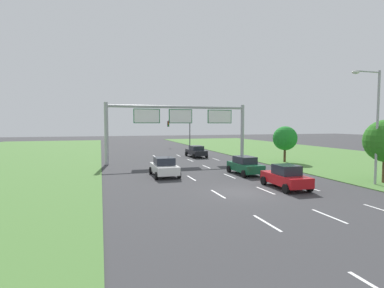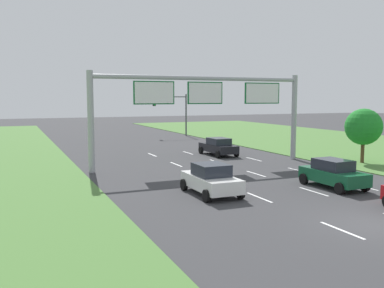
{
  "view_description": "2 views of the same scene",
  "coord_description": "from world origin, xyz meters",
  "px_view_note": "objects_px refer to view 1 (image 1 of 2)",
  "views": [
    {
      "loc": [
        -9.02,
        -17.94,
        4.56
      ],
      "look_at": [
        1.04,
        14.94,
        2.27
      ],
      "focal_mm": 28.0,
      "sensor_mm": 36.0,
      "label": 1
    },
    {
      "loc": [
        -13.52,
        -12.61,
        5.17
      ],
      "look_at": [
        -0.95,
        16.73,
        1.68
      ],
      "focal_mm": 40.0,
      "sensor_mm": 36.0,
      "label": 2
    }
  ],
  "objects_px": {
    "car_near_red": "(245,165)",
    "roadside_tree_mid": "(285,138)",
    "car_far_ahead": "(286,177)",
    "traffic_light_mast": "(181,128)",
    "street_lamp": "(374,117)",
    "sign_gantry": "(180,121)",
    "car_mid_lane": "(164,167)",
    "car_lead_silver": "(196,151)"
  },
  "relations": [
    {
      "from": "car_near_red",
      "to": "roadside_tree_mid",
      "type": "xyz_separation_m",
      "value": [
        8.45,
        6.29,
        2.05
      ]
    },
    {
      "from": "car_far_ahead",
      "to": "traffic_light_mast",
      "type": "relative_size",
      "value": 0.73
    },
    {
      "from": "street_lamp",
      "to": "roadside_tree_mid",
      "type": "height_order",
      "value": "street_lamp"
    },
    {
      "from": "sign_gantry",
      "to": "roadside_tree_mid",
      "type": "height_order",
      "value": "sign_gantry"
    },
    {
      "from": "traffic_light_mast",
      "to": "car_mid_lane",
      "type": "bearing_deg",
      "value": -107.24
    },
    {
      "from": "car_near_red",
      "to": "car_mid_lane",
      "type": "height_order",
      "value": "car_mid_lane"
    },
    {
      "from": "car_far_ahead",
      "to": "roadside_tree_mid",
      "type": "height_order",
      "value": "roadside_tree_mid"
    },
    {
      "from": "car_lead_silver",
      "to": "sign_gantry",
      "type": "distance_m",
      "value": 7.04
    },
    {
      "from": "car_mid_lane",
      "to": "street_lamp",
      "type": "relative_size",
      "value": 0.48
    },
    {
      "from": "car_mid_lane",
      "to": "roadside_tree_mid",
      "type": "bearing_deg",
      "value": 18.2
    },
    {
      "from": "traffic_light_mast",
      "to": "car_near_red",
      "type": "bearing_deg",
      "value": -95.09
    },
    {
      "from": "car_mid_lane",
      "to": "street_lamp",
      "type": "height_order",
      "value": "street_lamp"
    },
    {
      "from": "car_lead_silver",
      "to": "car_mid_lane",
      "type": "bearing_deg",
      "value": -119.57
    },
    {
      "from": "sign_gantry",
      "to": "car_near_red",
      "type": "bearing_deg",
      "value": -72.58
    },
    {
      "from": "street_lamp",
      "to": "car_near_red",
      "type": "bearing_deg",
      "value": 133.52
    },
    {
      "from": "car_far_ahead",
      "to": "sign_gantry",
      "type": "distance_m",
      "value": 17.49
    },
    {
      "from": "car_near_red",
      "to": "car_lead_silver",
      "type": "relative_size",
      "value": 0.92
    },
    {
      "from": "car_far_ahead",
      "to": "roadside_tree_mid",
      "type": "distance_m",
      "value": 15.2
    },
    {
      "from": "car_mid_lane",
      "to": "sign_gantry",
      "type": "distance_m",
      "value": 10.87
    },
    {
      "from": "sign_gantry",
      "to": "roadside_tree_mid",
      "type": "bearing_deg",
      "value": -19.57
    },
    {
      "from": "car_mid_lane",
      "to": "sign_gantry",
      "type": "height_order",
      "value": "sign_gantry"
    },
    {
      "from": "car_mid_lane",
      "to": "roadside_tree_mid",
      "type": "distance_m",
      "value": 16.59
    },
    {
      "from": "car_lead_silver",
      "to": "car_mid_lane",
      "type": "height_order",
      "value": "car_mid_lane"
    },
    {
      "from": "car_lead_silver",
      "to": "sign_gantry",
      "type": "relative_size",
      "value": 0.26
    },
    {
      "from": "car_near_red",
      "to": "car_far_ahead",
      "type": "bearing_deg",
      "value": -90.41
    },
    {
      "from": "roadside_tree_mid",
      "to": "car_far_ahead",
      "type": "bearing_deg",
      "value": -123.94
    },
    {
      "from": "car_near_red",
      "to": "car_lead_silver",
      "type": "distance_m",
      "value": 14.98
    },
    {
      "from": "traffic_light_mast",
      "to": "roadside_tree_mid",
      "type": "distance_m",
      "value": 28.51
    },
    {
      "from": "car_near_red",
      "to": "street_lamp",
      "type": "bearing_deg",
      "value": -47.3
    },
    {
      "from": "car_mid_lane",
      "to": "roadside_tree_mid",
      "type": "height_order",
      "value": "roadside_tree_mid"
    },
    {
      "from": "traffic_light_mast",
      "to": "street_lamp",
      "type": "relative_size",
      "value": 0.66
    },
    {
      "from": "car_lead_silver",
      "to": "street_lamp",
      "type": "xyz_separation_m",
      "value": [
        6.63,
        -22.13,
        4.28
      ]
    },
    {
      "from": "car_lead_silver",
      "to": "sign_gantry",
      "type": "height_order",
      "value": "sign_gantry"
    },
    {
      "from": "car_lead_silver",
      "to": "street_lamp",
      "type": "height_order",
      "value": "street_lamp"
    },
    {
      "from": "traffic_light_mast",
      "to": "street_lamp",
      "type": "height_order",
      "value": "street_lamp"
    },
    {
      "from": "car_lead_silver",
      "to": "street_lamp",
      "type": "distance_m",
      "value": 23.5
    },
    {
      "from": "car_near_red",
      "to": "roadside_tree_mid",
      "type": "distance_m",
      "value": 10.73
    },
    {
      "from": "traffic_light_mast",
      "to": "car_lead_silver",
      "type": "bearing_deg",
      "value": -98.54
    },
    {
      "from": "traffic_light_mast",
      "to": "car_far_ahead",
      "type": "bearing_deg",
      "value": -94.25
    },
    {
      "from": "car_far_ahead",
      "to": "traffic_light_mast",
      "type": "height_order",
      "value": "traffic_light_mast"
    },
    {
      "from": "sign_gantry",
      "to": "car_lead_silver",
      "type": "bearing_deg",
      "value": 52.75
    },
    {
      "from": "car_near_red",
      "to": "car_mid_lane",
      "type": "bearing_deg",
      "value": 169.73
    }
  ]
}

